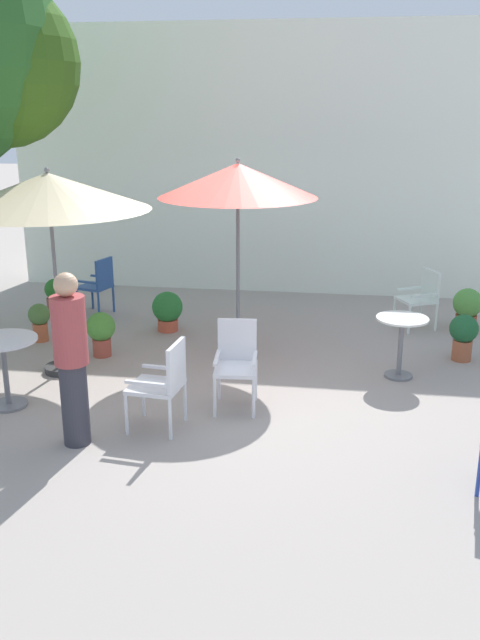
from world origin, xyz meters
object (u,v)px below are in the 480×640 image
object	(u,v)px
potted_plant_5	(101,331)
patio_chair_4	(236,359)
patio_chair_0	(99,283)
patio_chair_3	(421,295)
potted_plant_0	(56,295)
patio_umbrella_1	(49,193)
potted_plant_3	(467,307)
potted_plant_6	(167,310)
potted_plant_1	(463,334)
cafe_table_0	(401,336)
patio_chair_1	(164,380)
standing_person	(71,358)
patio_umbrella_0	(238,182)
potted_plant_2	(40,320)
cafe_table_1	(4,360)

from	to	relation	value
potted_plant_5	patio_chair_4	bearing A→B (deg)	-32.68
patio_chair_0	patio_chair_4	size ratio (longest dim) A/B	0.95
patio_chair_3	potted_plant_0	world-z (taller)	patio_chair_3
patio_umbrella_1	potted_plant_5	bearing A→B (deg)	64.58
potted_plant_0	potted_plant_3	distance (m)	6.24
potted_plant_0	potted_plant_6	world-z (taller)	potted_plant_6
patio_umbrella_1	patio_chair_3	world-z (taller)	patio_umbrella_1
potted_plant_1	patio_umbrella_1	bearing A→B (deg)	-166.94
potted_plant_1	potted_plant_6	world-z (taller)	potted_plant_1
potted_plant_0	cafe_table_0	bearing A→B (deg)	-20.24
patio_chair_0	potted_plant_3	distance (m)	5.55
patio_chair_4	potted_plant_0	bearing A→B (deg)	138.04
patio_chair_4	patio_chair_1	bearing A→B (deg)	-133.00
cafe_table_0	potted_plant_1	distance (m)	1.11
patio_umbrella_1	patio_chair_4	world-z (taller)	patio_umbrella_1
potted_plant_3	potted_plant_5	world-z (taller)	potted_plant_3
patio_chair_4	potted_plant_6	world-z (taller)	patio_chair_4
patio_umbrella_1	potted_plant_3	xyz separation A→B (m)	(5.17, 2.44, -1.84)
patio_umbrella_1	potted_plant_6	distance (m)	2.72
patio_umbrella_1	patio_chair_0	xyz separation A→B (m)	(-0.38, 2.41, -1.67)
cafe_table_0	standing_person	world-z (taller)	standing_person
potted_plant_1	standing_person	world-z (taller)	standing_person
potted_plant_5	potted_plant_6	world-z (taller)	potted_plant_5
potted_plant_1	potted_plant_6	xyz separation A→B (m)	(-4.04, 0.63, -0.04)
cafe_table_0	patio_chair_4	bearing A→B (deg)	-148.79
patio_chair_1	patio_umbrella_0	bearing A→B (deg)	79.91
patio_umbrella_1	potted_plant_5	size ratio (longest dim) A/B	4.19
patio_umbrella_0	standing_person	xyz separation A→B (m)	(-1.16, -2.69, -1.36)
patio_umbrella_1	patio_chair_4	bearing A→B (deg)	-16.29
potted_plant_0	patio_umbrella_0	bearing A→B (deg)	-24.43
cafe_table_0	patio_chair_4	size ratio (longest dim) A/B	0.79
potted_plant_2	cafe_table_0	bearing A→B (deg)	-7.27
patio_umbrella_1	patio_chair_3	size ratio (longest dim) A/B	2.85
patio_umbrella_1	potted_plant_3	world-z (taller)	patio_umbrella_1
patio_chair_3	potted_plant_0	bearing A→B (deg)	-178.96
cafe_table_0	potted_plant_2	distance (m)	4.87
patio_chair_1	cafe_table_1	bearing A→B (deg)	171.53
cafe_table_0	potted_plant_3	world-z (taller)	cafe_table_0
patio_umbrella_0	patio_chair_3	xyz separation A→B (m)	(2.47, 1.51, -1.74)
potted_plant_0	potted_plant_5	world-z (taller)	potted_plant_5
patio_chair_0	patio_chair_1	size ratio (longest dim) A/B	0.97
patio_chair_0	potted_plant_1	size ratio (longest dim) A/B	1.48
patio_chair_3	potted_plant_0	xyz separation A→B (m)	(-5.57, -0.10, -0.20)
patio_umbrella_0	patio_umbrella_1	xyz separation A→B (m)	(-2.04, -0.92, -0.06)
potted_plant_0	potted_plant_6	distance (m)	2.02
patio_umbrella_1	patio_chair_1	bearing A→B (deg)	-39.12
potted_plant_6	potted_plant_0	bearing A→B (deg)	163.79
patio_chair_4	cafe_table_0	bearing A→B (deg)	31.21
potted_plant_3	potted_plant_6	bearing A→B (deg)	-171.04
cafe_table_0	patio_chair_1	xyz separation A→B (m)	(-2.44, -1.77, 0.01)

